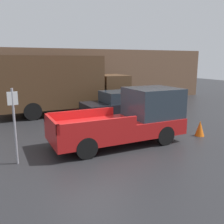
{
  "coord_description": "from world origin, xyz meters",
  "views": [
    {
      "loc": [
        -2.98,
        -8.03,
        3.17
      ],
      "look_at": [
        1.45,
        1.11,
        1.04
      ],
      "focal_mm": 40.0,
      "sensor_mm": 36.0,
      "label": 1
    }
  ],
  "objects_px": {
    "car": "(122,105)",
    "parking_sign": "(14,122)",
    "pickup_truck": "(130,118)",
    "delivery_truck": "(60,83)",
    "traffic_cone": "(200,128)",
    "newspaper_box": "(72,98)"
  },
  "relations": [
    {
      "from": "car",
      "to": "parking_sign",
      "type": "distance_m",
      "value": 6.98
    },
    {
      "from": "pickup_truck",
      "to": "parking_sign",
      "type": "xyz_separation_m",
      "value": [
        -4.21,
        -0.32,
        0.37
      ]
    },
    {
      "from": "car",
      "to": "delivery_truck",
      "type": "height_order",
      "value": "delivery_truck"
    },
    {
      "from": "parking_sign",
      "to": "traffic_cone",
      "type": "xyz_separation_m",
      "value": [
        7.27,
        -0.28,
        -1.0
      ]
    },
    {
      "from": "newspaper_box",
      "to": "traffic_cone",
      "type": "bearing_deg",
      "value": -73.89
    },
    {
      "from": "delivery_truck",
      "to": "newspaper_box",
      "type": "bearing_deg",
      "value": 59.47
    },
    {
      "from": "traffic_cone",
      "to": "pickup_truck",
      "type": "bearing_deg",
      "value": 168.92
    },
    {
      "from": "pickup_truck",
      "to": "traffic_cone",
      "type": "height_order",
      "value": "pickup_truck"
    },
    {
      "from": "parking_sign",
      "to": "traffic_cone",
      "type": "distance_m",
      "value": 7.34
    },
    {
      "from": "pickup_truck",
      "to": "newspaper_box",
      "type": "xyz_separation_m",
      "value": [
        0.33,
        8.86,
        -0.47
      ]
    },
    {
      "from": "delivery_truck",
      "to": "newspaper_box",
      "type": "height_order",
      "value": "delivery_truck"
    },
    {
      "from": "parking_sign",
      "to": "pickup_truck",
      "type": "bearing_deg",
      "value": 4.32
    },
    {
      "from": "delivery_truck",
      "to": "newspaper_box",
      "type": "xyz_separation_m",
      "value": [
        1.41,
        2.39,
        -1.32
      ]
    },
    {
      "from": "pickup_truck",
      "to": "car",
      "type": "relative_size",
      "value": 1.2
    },
    {
      "from": "car",
      "to": "newspaper_box",
      "type": "distance_m",
      "value": 5.43
    },
    {
      "from": "newspaper_box",
      "to": "traffic_cone",
      "type": "distance_m",
      "value": 9.84
    },
    {
      "from": "parking_sign",
      "to": "newspaper_box",
      "type": "distance_m",
      "value": 10.27
    },
    {
      "from": "pickup_truck",
      "to": "car",
      "type": "bearing_deg",
      "value": 66.35
    },
    {
      "from": "traffic_cone",
      "to": "delivery_truck",
      "type": "bearing_deg",
      "value": 120.39
    },
    {
      "from": "parking_sign",
      "to": "traffic_cone",
      "type": "height_order",
      "value": "parking_sign"
    },
    {
      "from": "pickup_truck",
      "to": "car",
      "type": "height_order",
      "value": "pickup_truck"
    },
    {
      "from": "parking_sign",
      "to": "car",
      "type": "bearing_deg",
      "value": 34.0
    }
  ]
}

